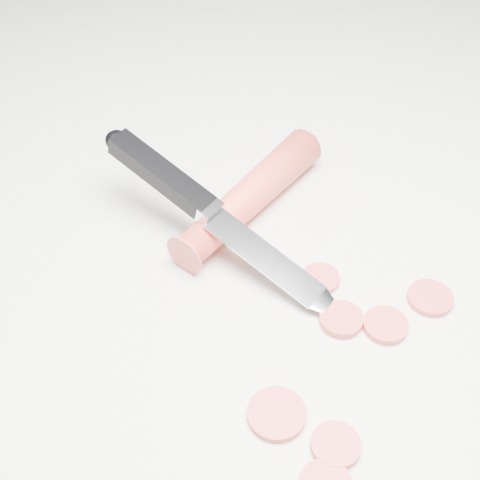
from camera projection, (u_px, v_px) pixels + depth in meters
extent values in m
plane|color=silver|center=(306.00, 304.00, 0.52)|extent=(2.40, 2.40, 0.00)
cylinder|color=red|center=(250.00, 196.00, 0.58)|extent=(0.15, 0.14, 0.03)
cylinder|color=#D23B3A|center=(277.00, 414.00, 0.45)|extent=(0.04, 0.04, 0.01)
cylinder|color=#D23B3A|center=(341.00, 319.00, 0.51)|extent=(0.03, 0.03, 0.01)
cylinder|color=#D23B3A|center=(385.00, 325.00, 0.50)|extent=(0.03, 0.03, 0.01)
cylinder|color=#D23B3A|center=(336.00, 445.00, 0.44)|extent=(0.03, 0.03, 0.01)
cylinder|color=#D23B3A|center=(430.00, 298.00, 0.52)|extent=(0.04, 0.04, 0.01)
cylinder|color=#D23B3A|center=(320.00, 279.00, 0.53)|extent=(0.03, 0.03, 0.01)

